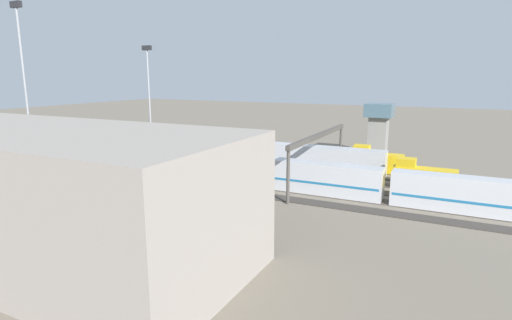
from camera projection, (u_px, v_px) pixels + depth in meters
ground_plane at (255, 174)px, 78.73m from camera, size 400.00×400.00×0.00m
track_bed_0 at (280, 162)px, 89.68m from camera, size 140.00×2.80×0.12m
track_bed_1 at (271, 166)px, 85.29m from camera, size 140.00×2.80×0.12m
track_bed_2 at (260, 171)px, 80.91m from camera, size 140.00×2.80×0.12m
track_bed_3 at (249, 177)px, 76.52m from camera, size 140.00×2.80×0.12m
track_bed_4 at (236, 183)px, 72.14m from camera, size 140.00×2.80×0.12m
track_bed_5 at (221, 190)px, 67.75m from camera, size 140.00×2.80×0.12m
train_on_track_1 at (220, 150)px, 90.20m from camera, size 71.40×3.00×5.00m
train_on_track_4 at (310, 177)px, 65.66m from camera, size 71.40×3.06×5.00m
train_on_track_2 at (423, 177)px, 67.45m from camera, size 10.00×3.00×5.00m
train_on_track_0 at (375, 161)px, 80.38m from camera, size 10.00×3.00×5.00m
light_mast_0 at (149, 83)px, 106.82m from camera, size 2.80×0.70×26.34m
light_mast_1 at (23, 67)px, 80.99m from camera, size 2.80×0.70×32.78m
signal_gantry at (320, 140)px, 71.63m from camera, size 0.70×30.00×8.80m
maintenance_shed at (34, 191)px, 43.02m from camera, size 47.26×18.79×13.43m
control_tower at (379, 126)px, 92.81m from camera, size 6.00×6.00×12.53m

